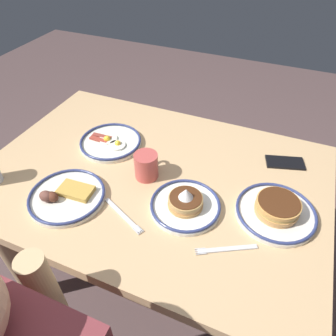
% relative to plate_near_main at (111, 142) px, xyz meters
% --- Properties ---
extents(ground_plane, '(6.00, 6.00, 0.00)m').
position_rel_plate_near_main_xyz_m(ground_plane, '(-0.24, 0.10, -0.75)').
color(ground_plane, brown).
extents(dining_table, '(1.27, 0.88, 0.74)m').
position_rel_plate_near_main_xyz_m(dining_table, '(-0.24, 0.10, -0.12)').
color(dining_table, tan).
rests_on(dining_table, ground_plane).
extents(plate_near_main, '(0.26, 0.26, 0.04)m').
position_rel_plate_near_main_xyz_m(plate_near_main, '(0.00, 0.00, 0.00)').
color(plate_near_main, silver).
rests_on(plate_near_main, dining_table).
extents(plate_center_pancakes, '(0.24, 0.24, 0.09)m').
position_rel_plate_near_main_xyz_m(plate_center_pancakes, '(-0.41, 0.21, 0.01)').
color(plate_center_pancakes, white).
rests_on(plate_center_pancakes, dining_table).
extents(plate_far_companion, '(0.26, 0.26, 0.05)m').
position_rel_plate_near_main_xyz_m(plate_far_companion, '(-0.02, 0.33, 0.00)').
color(plate_far_companion, silver).
rests_on(plate_far_companion, dining_table).
extents(plate_far_side, '(0.26, 0.26, 0.06)m').
position_rel_plate_near_main_xyz_m(plate_far_side, '(-0.69, 0.12, 0.01)').
color(plate_far_side, silver).
rests_on(plate_far_side, dining_table).
extents(coffee_mug, '(0.09, 0.12, 0.10)m').
position_rel_plate_near_main_xyz_m(coffee_mug, '(-0.22, 0.11, 0.04)').
color(coffee_mug, '#BF4C47').
rests_on(coffee_mug, dining_table).
extents(cell_phone, '(0.16, 0.11, 0.01)m').
position_rel_plate_near_main_xyz_m(cell_phone, '(-0.69, -0.16, -0.01)').
color(cell_phone, black).
rests_on(cell_phone, dining_table).
extents(fork_near, '(0.18, 0.10, 0.01)m').
position_rel_plate_near_main_xyz_m(fork_near, '(-0.23, 0.32, -0.01)').
color(fork_near, silver).
rests_on(fork_near, dining_table).
extents(fork_far, '(0.17, 0.10, 0.01)m').
position_rel_plate_near_main_xyz_m(fork_far, '(-0.58, 0.31, -0.01)').
color(fork_far, silver).
rests_on(fork_far, dining_table).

